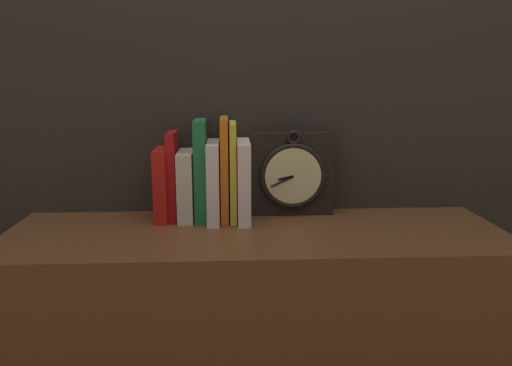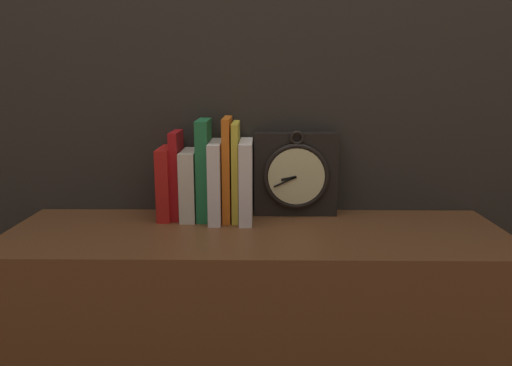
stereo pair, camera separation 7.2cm
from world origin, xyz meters
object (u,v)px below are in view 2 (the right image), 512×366
object	(u,v)px
book_slot1_red	(177,175)
book_slot7_white	(246,181)
clock	(296,174)
book_slot6_yellow	(236,171)
book_slot5_orange	(228,169)
book_slot0_red	(166,183)
book_slot4_white	(216,181)
book_slot3_green	(204,169)
book_slot2_cream	(190,184)

from	to	relation	value
book_slot1_red	book_slot7_white	distance (m)	0.18
clock	book_slot6_yellow	xyz separation A→B (m)	(-0.15, -0.04, 0.01)
clock	book_slot5_orange	distance (m)	0.18
book_slot0_red	book_slot7_white	world-z (taller)	book_slot7_white
book_slot4_white	book_slot5_orange	xyz separation A→B (m)	(0.03, 0.01, 0.03)
clock	book_slot0_red	size ratio (longest dim) A/B	1.24
book_slot3_green	book_slot6_yellow	world-z (taller)	book_slot3_green
book_slot2_cream	book_slot3_green	world-z (taller)	book_slot3_green
clock	book_slot5_orange	world-z (taller)	book_slot5_orange
book_slot0_red	book_slot5_orange	distance (m)	0.16
clock	book_slot7_white	world-z (taller)	clock
book_slot0_red	book_slot1_red	xyz separation A→B (m)	(0.03, 0.01, 0.02)
book_slot3_green	book_slot7_white	bearing A→B (deg)	-8.73
book_slot3_green	book_slot7_white	size ratio (longest dim) A/B	1.26
clock	book_slot3_green	size ratio (longest dim) A/B	0.89
book_slot0_red	book_slot3_green	size ratio (longest dim) A/B	0.72
book_slot3_green	book_slot5_orange	distance (m)	0.06
book_slot0_red	book_slot4_white	size ratio (longest dim) A/B	0.91
book_slot4_white	book_slot7_white	size ratio (longest dim) A/B	0.99
book_slot6_yellow	book_slot7_white	size ratio (longest dim) A/B	1.22
book_slot3_green	clock	bearing A→B (deg)	7.60
book_slot1_red	book_slot5_orange	distance (m)	0.13
book_slot7_white	book_slot2_cream	bearing A→B (deg)	174.44
book_slot2_cream	book_slot6_yellow	size ratio (longest dim) A/B	0.71
book_slot5_orange	book_slot7_white	world-z (taller)	book_slot5_orange
book_slot2_cream	book_slot4_white	xyz separation A→B (m)	(0.07, -0.01, 0.01)
book_slot6_yellow	book_slot7_white	bearing A→B (deg)	-23.71
book_slot5_orange	book_slot3_green	bearing A→B (deg)	175.81
clock	book_slot4_white	bearing A→B (deg)	-167.15
book_slot2_cream	book_slot7_white	bearing A→B (deg)	-5.56
book_slot0_red	book_slot1_red	bearing A→B (deg)	13.05
book_slot5_orange	clock	bearing A→B (deg)	11.54
book_slot1_red	book_slot7_white	xyz separation A→B (m)	(0.18, -0.02, -0.01)
clock	book_slot3_green	world-z (taller)	book_slot3_green
book_slot0_red	book_slot1_red	size ratio (longest dim) A/B	0.82
clock	book_slot6_yellow	world-z (taller)	book_slot6_yellow
book_slot0_red	book_slot2_cream	bearing A→B (deg)	-2.76
book_slot6_yellow	book_slot7_white	world-z (taller)	book_slot6_yellow
book_slot1_red	book_slot3_green	bearing A→B (deg)	-5.39
book_slot4_white	book_slot2_cream	bearing A→B (deg)	169.72
clock	book_slot5_orange	xyz separation A→B (m)	(-0.17, -0.04, 0.02)
book_slot2_cream	book_slot4_white	bearing A→B (deg)	-10.28
book_slot7_white	book_slot6_yellow	bearing A→B (deg)	156.29
book_slot1_red	book_slot5_orange	bearing A→B (deg)	-4.84
clock	book_slot2_cream	xyz separation A→B (m)	(-0.27, -0.03, -0.02)
clock	book_slot2_cream	distance (m)	0.27
book_slot6_yellow	book_slot0_red	bearing A→B (deg)	178.22
book_slot1_red	book_slot2_cream	world-z (taller)	book_slot1_red
book_slot2_cream	book_slot5_orange	distance (m)	0.10
book_slot2_cream	book_slot7_white	distance (m)	0.14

